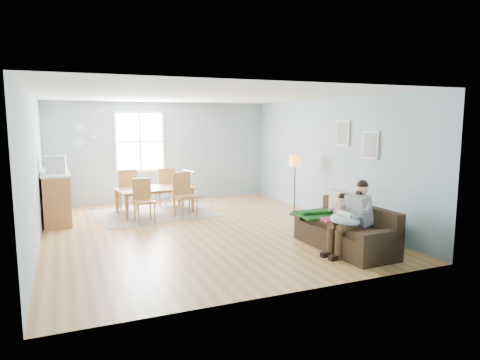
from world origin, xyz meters
name	(u,v)px	position (x,y,z in m)	size (l,w,h in m)	color
room	(199,110)	(0.00, 0.00, 2.42)	(8.40, 9.40, 3.90)	#A6733B
window	(140,142)	(-0.60, 3.46, 1.65)	(1.32, 0.08, 1.62)	white
pictures	(356,139)	(2.97, -1.05, 1.85)	(0.05, 1.34, 0.74)	white
wall_plates	(84,136)	(-2.00, 3.47, 1.83)	(0.67, 0.02, 0.66)	#9DB6BC
sofa	(347,233)	(1.97, -2.19, 0.28)	(0.90, 1.96, 0.78)	black
green_throw	(322,214)	(1.87, -1.55, 0.50)	(0.88, 0.70, 0.04)	#125018
beige_pillow	(339,203)	(2.15, -1.68, 0.71)	(0.13, 0.47, 0.47)	#C2AF94
father	(352,215)	(1.86, -2.47, 0.66)	(0.90, 0.45, 1.24)	gray
nursing_pillow	(345,220)	(1.71, -2.47, 0.60)	(0.49, 0.49, 0.13)	silver
infant	(344,215)	(1.71, -2.44, 0.69)	(0.17, 0.36, 0.13)	white
toddler	(338,211)	(1.89, -2.01, 0.65)	(0.47, 0.23, 0.74)	silver
floor_lamp	(295,166)	(2.47, 0.51, 1.16)	(0.28, 0.28, 1.41)	black
storage_cube	(386,234)	(2.69, -2.36, 0.23)	(0.47, 0.43, 0.47)	silver
rug	(156,213)	(-0.53, 1.90, 0.01)	(2.67, 2.03, 0.01)	gray
dining_table	(156,201)	(-0.53, 1.90, 0.31)	(1.78, 0.99, 0.63)	#9B6233
chair_sw	(143,197)	(-0.94, 1.20, 0.55)	(0.46, 0.46, 0.96)	olive
chair_se	(184,192)	(0.00, 1.30, 0.59)	(0.55, 0.55, 1.03)	olive
chair_nw	(128,187)	(-1.09, 2.50, 0.60)	(0.47, 0.47, 1.04)	olive
chair_ne	(166,184)	(-0.13, 2.60, 0.59)	(0.49, 0.49, 1.02)	olive
counter	(57,195)	(-2.70, 2.13, 0.56)	(0.62, 1.98, 1.10)	#9B6233
monitor	(56,164)	(-2.68, 1.75, 1.29)	(0.41, 0.39, 0.37)	#B8B8BD
baby_swing	(189,191)	(0.41, 2.30, 0.42)	(1.13, 1.14, 0.95)	#B8B8BD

